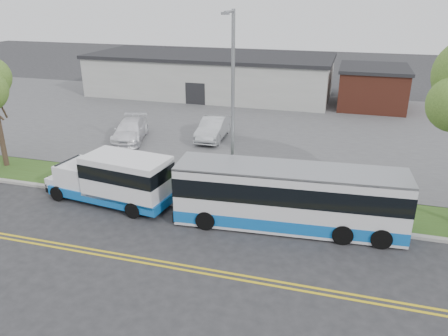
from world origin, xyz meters
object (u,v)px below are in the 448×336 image
(pedestrian, at_px, (153,172))
(parked_car_a, at_px, (213,128))
(streetlight_near, at_px, (232,103))
(shuttle_bus, at_px, (116,178))
(transit_bus, at_px, (289,197))
(parked_car_b, at_px, (130,130))

(pedestrian, bearing_deg, parked_car_a, -94.00)
(streetlight_near, distance_m, shuttle_bus, 7.09)
(streetlight_near, height_order, transit_bus, streetlight_near)
(parked_car_b, bearing_deg, shuttle_bus, -81.75)
(transit_bus, distance_m, parked_car_a, 13.65)
(shuttle_bus, relative_size, pedestrian, 3.70)
(shuttle_bus, height_order, pedestrian, shuttle_bus)
(streetlight_near, height_order, pedestrian, streetlight_near)
(streetlight_near, xyz_separation_m, parked_car_a, (-4.01, 9.38, -4.33))
(parked_car_b, bearing_deg, parked_car_a, 3.93)
(streetlight_near, relative_size, parked_car_a, 1.95)
(transit_bus, bearing_deg, parked_car_a, 118.22)
(pedestrian, bearing_deg, transit_bus, 164.57)
(parked_car_a, height_order, parked_car_b, parked_car_a)
(streetlight_near, relative_size, parked_car_b, 1.85)
(streetlight_near, height_order, parked_car_a, streetlight_near)
(parked_car_b, bearing_deg, pedestrian, -70.19)
(streetlight_near, bearing_deg, transit_bus, -32.73)
(parked_car_b, bearing_deg, transit_bus, -51.50)
(transit_bus, bearing_deg, pedestrian, 161.68)
(streetlight_near, distance_m, pedestrian, 6.10)
(streetlight_near, relative_size, shuttle_bus, 1.32)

